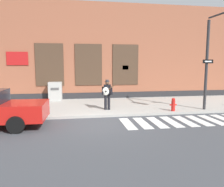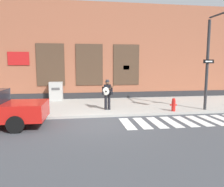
% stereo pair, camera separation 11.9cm
% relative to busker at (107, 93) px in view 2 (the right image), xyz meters
% --- Properties ---
extents(ground_plane, '(160.00, 160.00, 0.00)m').
position_rel_busker_xyz_m(ground_plane, '(-0.74, -2.30, -1.05)').
color(ground_plane, '#424449').
extents(sidewalk, '(28.00, 5.45, 0.12)m').
position_rel_busker_xyz_m(sidewalk, '(-0.74, 1.48, -0.99)').
color(sidewalk, '#ADAAA3').
rests_on(sidewalk, ground).
extents(building_backdrop, '(28.00, 4.06, 6.92)m').
position_rel_busker_xyz_m(building_backdrop, '(-0.74, 6.20, 2.41)').
color(building_backdrop, '#99563D').
rests_on(building_backdrop, ground).
extents(crosswalk, '(5.78, 1.90, 0.01)m').
position_rel_busker_xyz_m(crosswalk, '(3.22, -2.55, -1.04)').
color(crosswalk, silver).
rests_on(crosswalk, ground).
extents(busker, '(0.72, 0.57, 1.63)m').
position_rel_busker_xyz_m(busker, '(0.00, 0.00, 0.00)').
color(busker, black).
rests_on(busker, sidewalk).
extents(traffic_light, '(0.60, 2.55, 4.94)m').
position_rel_busker_xyz_m(traffic_light, '(5.30, -1.71, 2.48)').
color(traffic_light, '#2D2D30').
rests_on(traffic_light, sidewalk).
extents(utility_box, '(0.89, 0.72, 1.26)m').
position_rel_busker_xyz_m(utility_box, '(-3.06, 3.75, -0.30)').
color(utility_box, '#ADADA8').
rests_on(utility_box, sidewalk).
extents(fire_hydrant, '(0.38, 0.20, 0.70)m').
position_rel_busker_xyz_m(fire_hydrant, '(3.40, -0.90, -0.58)').
color(fire_hydrant, red).
rests_on(fire_hydrant, sidewalk).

